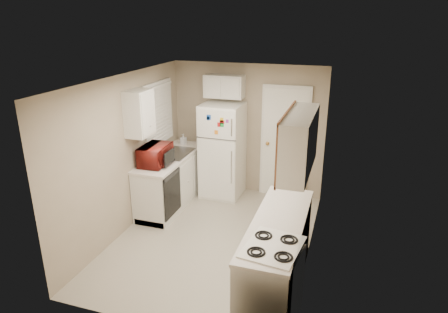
% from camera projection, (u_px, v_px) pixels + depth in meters
% --- Properties ---
extents(floor, '(3.80, 3.80, 0.00)m').
position_uv_depth(floor, '(214.00, 238.00, 6.04)').
color(floor, '#BFB6A2').
rests_on(floor, ground).
extents(ceiling, '(3.80, 3.80, 0.00)m').
position_uv_depth(ceiling, '(212.00, 79.00, 5.23)').
color(ceiling, white).
rests_on(ceiling, floor).
extents(wall_left, '(3.80, 3.80, 0.00)m').
position_uv_depth(wall_left, '(126.00, 154.00, 6.05)').
color(wall_left, tan).
rests_on(wall_left, floor).
extents(wall_right, '(3.80, 3.80, 0.00)m').
position_uv_depth(wall_right, '(314.00, 176.00, 5.23)').
color(wall_right, tan).
rests_on(wall_right, floor).
extents(wall_back, '(2.80, 2.80, 0.00)m').
position_uv_depth(wall_back, '(248.00, 130.00, 7.34)').
color(wall_back, tan).
rests_on(wall_back, floor).
extents(wall_front, '(2.80, 2.80, 0.00)m').
position_uv_depth(wall_front, '(149.00, 230.00, 3.94)').
color(wall_front, tan).
rests_on(wall_front, floor).
extents(left_counter, '(0.60, 1.80, 0.90)m').
position_uv_depth(left_counter, '(172.00, 180.00, 7.02)').
color(left_counter, silver).
rests_on(left_counter, floor).
extents(dishwasher, '(0.03, 0.58, 0.72)m').
position_uv_depth(dishwasher, '(172.00, 194.00, 6.38)').
color(dishwasher, black).
rests_on(dishwasher, floor).
extents(sink, '(0.54, 0.74, 0.16)m').
position_uv_depth(sink, '(174.00, 155.00, 7.01)').
color(sink, gray).
rests_on(sink, left_counter).
extents(microwave, '(0.60, 0.35, 0.39)m').
position_uv_depth(microwave, '(155.00, 156.00, 6.43)').
color(microwave, maroon).
rests_on(microwave, left_counter).
extents(soap_bottle, '(0.11, 0.11, 0.20)m').
position_uv_depth(soap_bottle, '(183.00, 139.00, 7.45)').
color(soap_bottle, silver).
rests_on(soap_bottle, left_counter).
extents(window_blinds, '(0.10, 0.98, 1.08)m').
position_uv_depth(window_blinds, '(159.00, 113.00, 6.84)').
color(window_blinds, silver).
rests_on(window_blinds, wall_left).
extents(upper_cabinet_left, '(0.30, 0.45, 0.70)m').
position_uv_depth(upper_cabinet_left, '(139.00, 113.00, 6.00)').
color(upper_cabinet_left, silver).
rests_on(upper_cabinet_left, wall_left).
extents(refrigerator, '(0.73, 0.71, 1.72)m').
position_uv_depth(refrigerator, '(223.00, 151.00, 7.26)').
color(refrigerator, white).
rests_on(refrigerator, floor).
extents(cabinet_over_fridge, '(0.70, 0.30, 0.40)m').
position_uv_depth(cabinet_over_fridge, '(224.00, 86.00, 7.05)').
color(cabinet_over_fridge, silver).
rests_on(cabinet_over_fridge, wall_back).
extents(interior_door, '(0.86, 0.06, 2.08)m').
position_uv_depth(interior_door, '(284.00, 143.00, 7.16)').
color(interior_door, white).
rests_on(interior_door, floor).
extents(right_counter, '(0.60, 2.00, 0.90)m').
position_uv_depth(right_counter, '(277.00, 254.00, 4.85)').
color(right_counter, silver).
rests_on(right_counter, floor).
extents(stove, '(0.64, 0.75, 0.83)m').
position_uv_depth(stove, '(271.00, 286.00, 4.34)').
color(stove, white).
rests_on(stove, floor).
extents(upper_cabinet_right, '(0.30, 1.20, 0.70)m').
position_uv_depth(upper_cabinet_right, '(300.00, 143.00, 4.62)').
color(upper_cabinet_right, silver).
rests_on(upper_cabinet_right, wall_right).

